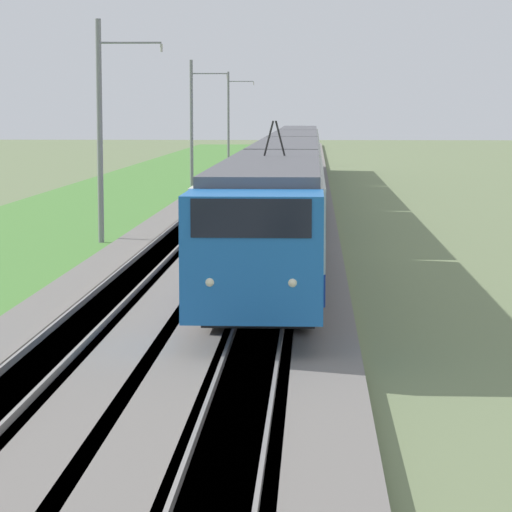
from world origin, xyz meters
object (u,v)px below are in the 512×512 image
at_px(passenger_train, 291,165).
at_px(catenary_mast_far, 192,122).
at_px(catenary_mast_mid, 101,130).
at_px(catenary_mast_distant, 229,117).

xyz_separation_m(passenger_train, catenary_mast_far, (16.52, 6.93, 2.10)).
relative_size(passenger_train, catenary_mast_mid, 9.39).
relative_size(catenary_mast_mid, catenary_mast_far, 1.02).
height_order(passenger_train, catenary_mast_far, catenary_mast_far).
distance_m(catenary_mast_mid, catenary_mast_far, 34.62).
bearing_deg(passenger_train, catenary_mast_far, -157.25).
xyz_separation_m(catenary_mast_far, catenary_mast_distant, (34.62, 0.00, 0.13)).
xyz_separation_m(passenger_train, catenary_mast_mid, (-18.10, 6.93, 2.18)).
bearing_deg(catenary_mast_far, passenger_train, -157.25).
distance_m(passenger_train, catenary_mast_distant, 51.65).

